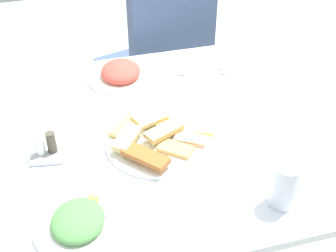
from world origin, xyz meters
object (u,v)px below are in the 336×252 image
object	(u,v)px
dining_table	(174,148)
soda_can	(284,185)
spoon	(201,70)
condiment_caddy	(47,149)
paper_napkin	(202,74)
salad_plate_rice	(79,222)
dining_chair	(161,61)
pide_platter	(159,138)
salad_plate_greens	(121,73)
fork	(204,75)

from	to	relation	value
dining_table	soda_can	distance (m)	0.42
spoon	condiment_caddy	world-z (taller)	condiment_caddy
paper_napkin	salad_plate_rice	bearing A→B (deg)	-130.97
dining_chair	pide_platter	bearing A→B (deg)	-104.92
soda_can	dining_chair	bearing A→B (deg)	91.28
condiment_caddy	spoon	bearing A→B (deg)	29.74
dining_table	spoon	xyz separation A→B (m)	(0.18, 0.29, 0.08)
dining_table	pide_platter	size ratio (longest dim) A/B	3.17
salad_plate_greens	fork	bearing A→B (deg)	-14.01
salad_plate_rice	pide_platter	bearing A→B (deg)	44.51
dining_chair	paper_napkin	distance (m)	0.50
dining_chair	paper_napkin	size ratio (longest dim) A/B	7.83
dining_chair	soda_can	bearing A→B (deg)	-88.72
salad_plate_greens	fork	size ratio (longest dim) A/B	1.48
dining_chair	pide_platter	xyz separation A→B (m)	(-0.21, -0.78, 0.20)
spoon	fork	bearing A→B (deg)	-90.86
salad_plate_rice	soda_can	size ratio (longest dim) A/B	1.75
pide_platter	soda_can	distance (m)	0.39
pide_platter	fork	size ratio (longest dim) A/B	2.07
spoon	pide_platter	bearing A→B (deg)	-126.33
condiment_caddy	soda_can	bearing A→B (deg)	-31.38
condiment_caddy	salad_plate_greens	bearing A→B (deg)	52.21
dining_table	salad_plate_greens	world-z (taller)	salad_plate_greens
salad_plate_greens	dining_chair	bearing A→B (deg)	58.53
pide_platter	condiment_caddy	distance (m)	0.31
pide_platter	spoon	world-z (taller)	pide_platter
pide_platter	soda_can	world-z (taller)	soda_can
dining_chair	soda_can	size ratio (longest dim) A/B	7.59
dining_chair	spoon	bearing A→B (deg)	-85.38
fork	condiment_caddy	distance (m)	0.62
paper_napkin	spoon	distance (m)	0.02
soda_can	fork	xyz separation A→B (m)	(0.01, 0.61, -0.06)
salad_plate_rice	paper_napkin	bearing A→B (deg)	49.03
dining_table	pide_platter	xyz separation A→B (m)	(-0.06, -0.05, 0.09)
soda_can	spoon	size ratio (longest dim) A/B	0.66
pide_platter	spoon	bearing A→B (deg)	54.53
salad_plate_greens	salad_plate_rice	distance (m)	0.66
dining_table	dining_chair	size ratio (longest dim) A/B	1.15
pide_platter	condiment_caddy	xyz separation A→B (m)	(-0.31, 0.02, 0.01)
dining_chair	salad_plate_rice	world-z (taller)	dining_chair
pide_platter	fork	bearing A→B (deg)	51.46
dining_chair	salad_plate_greens	distance (m)	0.52
dining_table	condiment_caddy	size ratio (longest dim) A/B	10.37
pide_platter	condiment_caddy	size ratio (longest dim) A/B	3.27
pide_platter	dining_chair	bearing A→B (deg)	75.08
paper_napkin	spoon	size ratio (longest dim) A/B	0.64
salad_plate_greens	salad_plate_rice	bearing A→B (deg)	-109.07
dining_table	pide_platter	bearing A→B (deg)	-141.21
fork	dining_table	bearing A→B (deg)	-124.52
dining_chair	soda_can	world-z (taller)	dining_chair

